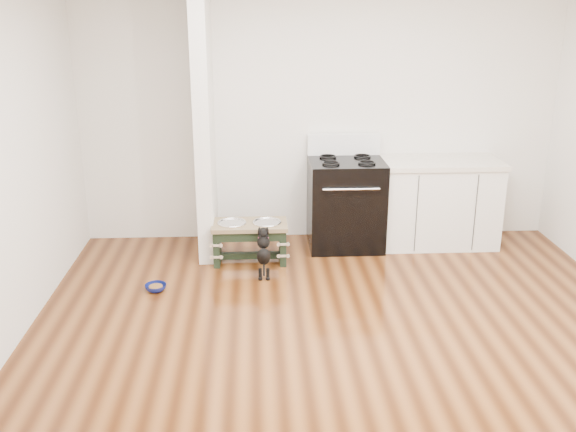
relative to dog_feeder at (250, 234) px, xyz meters
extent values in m
plane|color=#3F1D0B|center=(0.75, -1.76, -0.29)|extent=(5.00, 5.00, 0.00)
plane|color=silver|center=(0.75, 0.74, 1.06)|extent=(5.00, 0.00, 5.00)
plane|color=silver|center=(0.75, -4.26, 1.06)|extent=(5.00, 0.00, 5.00)
cube|color=silver|center=(-0.43, 0.34, 1.06)|extent=(0.15, 0.80, 2.70)
cube|color=black|center=(1.00, 0.40, 0.17)|extent=(0.76, 0.65, 0.92)
cube|color=black|center=(1.00, 0.09, 0.11)|extent=(0.58, 0.02, 0.50)
cylinder|color=silver|center=(1.00, 0.05, 0.43)|extent=(0.56, 0.02, 0.02)
cube|color=white|center=(1.00, 0.67, 0.74)|extent=(0.76, 0.08, 0.22)
torus|color=black|center=(0.82, 0.26, 0.64)|extent=(0.18, 0.18, 0.02)
torus|color=black|center=(1.18, 0.26, 0.64)|extent=(0.18, 0.18, 0.02)
torus|color=black|center=(0.82, 0.54, 0.64)|extent=(0.18, 0.18, 0.02)
torus|color=black|center=(1.18, 0.54, 0.64)|extent=(0.18, 0.18, 0.02)
cube|color=white|center=(1.98, 0.42, 0.14)|extent=(1.20, 0.60, 0.86)
cube|color=#B8AF9D|center=(1.98, 0.42, 0.60)|extent=(1.24, 0.64, 0.05)
cube|color=black|center=(1.98, 0.16, -0.24)|extent=(1.20, 0.06, 0.10)
cube|color=black|center=(-0.32, 0.01, -0.11)|extent=(0.06, 0.35, 0.36)
cube|color=black|center=(0.32, 0.01, -0.11)|extent=(0.06, 0.35, 0.36)
cube|color=black|center=(0.00, -0.15, 0.03)|extent=(0.58, 0.03, 0.09)
cube|color=black|center=(0.00, 0.01, -0.23)|extent=(0.58, 0.06, 0.06)
cube|color=brown|center=(0.00, 0.01, 0.10)|extent=(0.74, 0.39, 0.04)
cylinder|color=silver|center=(-0.17, 0.01, 0.10)|extent=(0.25, 0.25, 0.05)
cylinder|color=silver|center=(0.17, 0.01, 0.10)|extent=(0.25, 0.25, 0.05)
torus|color=silver|center=(-0.17, 0.01, 0.12)|extent=(0.29, 0.29, 0.02)
torus|color=silver|center=(0.17, 0.01, 0.12)|extent=(0.29, 0.29, 0.02)
cylinder|color=black|center=(0.10, -0.45, -0.23)|extent=(0.03, 0.03, 0.11)
cylinder|color=black|center=(0.17, -0.45, -0.23)|extent=(0.03, 0.03, 0.11)
sphere|color=black|center=(0.10, -0.46, -0.28)|extent=(0.04, 0.04, 0.04)
sphere|color=black|center=(0.17, -0.46, -0.28)|extent=(0.04, 0.04, 0.04)
ellipsoid|color=black|center=(0.13, -0.38, -0.09)|extent=(0.13, 0.30, 0.26)
sphere|color=black|center=(0.13, -0.28, 0.02)|extent=(0.12, 0.12, 0.12)
sphere|color=black|center=(0.13, -0.25, 0.10)|extent=(0.10, 0.10, 0.10)
sphere|color=black|center=(0.10, -0.17, 0.10)|extent=(0.04, 0.04, 0.04)
sphere|color=black|center=(0.17, -0.17, 0.10)|extent=(0.04, 0.04, 0.04)
cylinder|color=black|center=(0.13, -0.49, -0.17)|extent=(0.02, 0.09, 0.10)
torus|color=#D63F75|center=(0.13, -0.26, 0.06)|extent=(0.10, 0.06, 0.09)
imported|color=#0C1456|center=(-0.84, -0.64, -0.26)|extent=(0.24, 0.24, 0.06)
cylinder|color=#523317|center=(-0.84, -0.64, -0.25)|extent=(0.12, 0.12, 0.02)
camera|label=1|loc=(0.07, -5.92, 2.19)|focal=40.00mm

